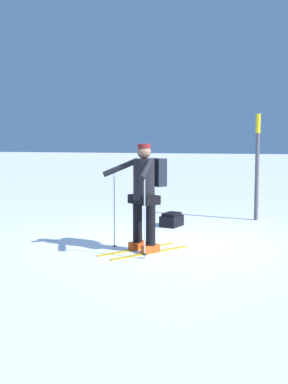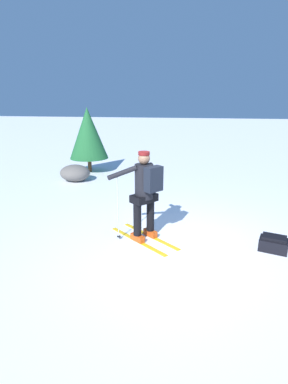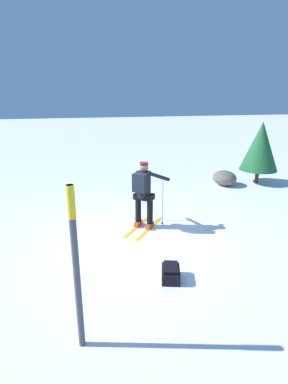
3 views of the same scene
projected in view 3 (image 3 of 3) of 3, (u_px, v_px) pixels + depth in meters
name	position (u px, v px, depth m)	size (l,w,h in m)	color
ground_plane	(137.00, 239.00, 7.09)	(80.00, 80.00, 0.00)	white
skier	(144.00, 191.00, 7.39)	(1.47, 1.33, 1.70)	gold
dropped_backpack	(171.00, 273.00, 5.49)	(0.55, 0.45, 0.28)	black
trail_marker	(76.00, 259.00, 3.68)	(0.10, 0.10, 2.27)	#4C4C51
rock_boulder	(224.00, 178.00, 11.24)	(0.99, 0.84, 0.54)	#5B5651
pine_tree	(260.00, 146.00, 11.18)	(1.39, 1.39, 2.32)	#4C331E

